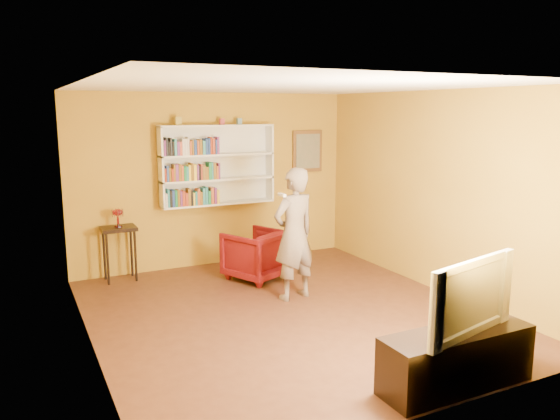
{
  "coord_description": "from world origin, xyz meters",
  "views": [
    {
      "loc": [
        -2.89,
        -5.59,
        2.44
      ],
      "look_at": [
        0.28,
        0.75,
        1.13
      ],
      "focal_mm": 35.0,
      "sensor_mm": 36.0,
      "label": 1
    }
  ],
  "objects_px": {
    "television": "(460,295)",
    "bookshelf": "(216,165)",
    "console_table": "(119,236)",
    "person": "(294,234)",
    "ruby_lustre": "(118,214)",
    "armchair": "(256,255)",
    "tv_cabinet": "(456,359)"
  },
  "relations": [
    {
      "from": "armchair",
      "to": "person",
      "type": "distance_m",
      "value": 1.12
    },
    {
      "from": "ruby_lustre",
      "to": "person",
      "type": "distance_m",
      "value": 2.61
    },
    {
      "from": "person",
      "to": "television",
      "type": "height_order",
      "value": "person"
    },
    {
      "from": "bookshelf",
      "to": "console_table",
      "type": "distance_m",
      "value": 1.82
    },
    {
      "from": "console_table",
      "to": "person",
      "type": "relative_size",
      "value": 0.46
    },
    {
      "from": "console_table",
      "to": "armchair",
      "type": "height_order",
      "value": "console_table"
    },
    {
      "from": "bookshelf",
      "to": "ruby_lustre",
      "type": "xyz_separation_m",
      "value": [
        -1.56,
        -0.16,
        -0.61
      ]
    },
    {
      "from": "television",
      "to": "console_table",
      "type": "bearing_deg",
      "value": 101.73
    },
    {
      "from": "ruby_lustre",
      "to": "console_table",
      "type": "bearing_deg",
      "value": -14.04
    },
    {
      "from": "console_table",
      "to": "person",
      "type": "height_order",
      "value": "person"
    },
    {
      "from": "bookshelf",
      "to": "person",
      "type": "distance_m",
      "value": 2.11
    },
    {
      "from": "console_table",
      "to": "television",
      "type": "xyz_separation_m",
      "value": [
        2.09,
        -4.5,
        0.2
      ]
    },
    {
      "from": "television",
      "to": "bookshelf",
      "type": "bearing_deg",
      "value": 83.36
    },
    {
      "from": "armchair",
      "to": "console_table",
      "type": "bearing_deg",
      "value": -48.04
    },
    {
      "from": "bookshelf",
      "to": "ruby_lustre",
      "type": "distance_m",
      "value": 1.68
    },
    {
      "from": "bookshelf",
      "to": "tv_cabinet",
      "type": "xyz_separation_m",
      "value": [
        0.53,
        -4.66,
        -1.33
      ]
    },
    {
      "from": "bookshelf",
      "to": "television",
      "type": "distance_m",
      "value": 4.75
    },
    {
      "from": "bookshelf",
      "to": "television",
      "type": "bearing_deg",
      "value": -83.47
    },
    {
      "from": "console_table",
      "to": "tv_cabinet",
      "type": "xyz_separation_m",
      "value": [
        2.09,
        -4.5,
        -0.4
      ]
    },
    {
      "from": "armchair",
      "to": "television",
      "type": "height_order",
      "value": "television"
    },
    {
      "from": "person",
      "to": "tv_cabinet",
      "type": "relative_size",
      "value": 1.18
    },
    {
      "from": "armchair",
      "to": "person",
      "type": "xyz_separation_m",
      "value": [
        0.09,
        -0.99,
        0.5
      ]
    },
    {
      "from": "console_table",
      "to": "ruby_lustre",
      "type": "bearing_deg",
      "value": 165.96
    },
    {
      "from": "person",
      "to": "ruby_lustre",
      "type": "bearing_deg",
      "value": -54.72
    },
    {
      "from": "console_table",
      "to": "ruby_lustre",
      "type": "distance_m",
      "value": 0.32
    },
    {
      "from": "bookshelf",
      "to": "armchair",
      "type": "xyz_separation_m",
      "value": [
        0.24,
        -0.96,
        -1.23
      ]
    },
    {
      "from": "armchair",
      "to": "person",
      "type": "relative_size",
      "value": 0.46
    },
    {
      "from": "tv_cabinet",
      "to": "television",
      "type": "height_order",
      "value": "television"
    },
    {
      "from": "bookshelf",
      "to": "console_table",
      "type": "xyz_separation_m",
      "value": [
        -1.56,
        -0.16,
        -0.94
      ]
    },
    {
      "from": "armchair",
      "to": "television",
      "type": "xyz_separation_m",
      "value": [
        0.29,
        -3.7,
        0.5
      ]
    },
    {
      "from": "person",
      "to": "tv_cabinet",
      "type": "bearing_deg",
      "value": 82.97
    },
    {
      "from": "armchair",
      "to": "television",
      "type": "distance_m",
      "value": 3.74
    }
  ]
}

